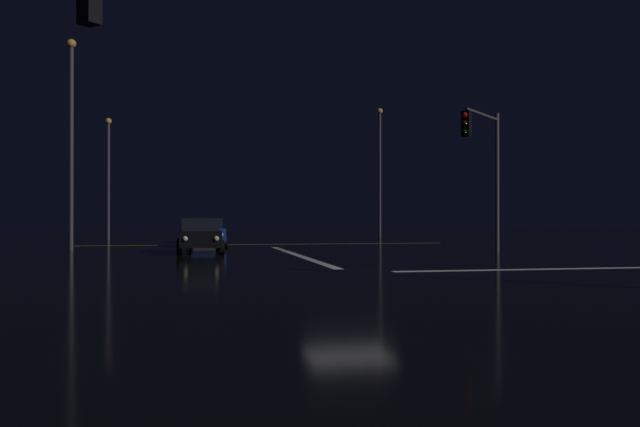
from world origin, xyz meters
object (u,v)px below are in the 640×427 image
at_px(sedan_blue, 207,232).
at_px(streetlamp_left_near, 71,130).
at_px(traffic_signal_ne, 485,154).
at_px(streetlamp_left_far, 108,169).
at_px(sedan_silver, 202,230).
at_px(sedan_black, 200,235).
at_px(streetlamp_right_far, 380,164).

relative_size(sedan_blue, streetlamp_left_near, 0.43).
relative_size(traffic_signal_ne, streetlamp_left_far, 0.74).
bearing_deg(sedan_blue, streetlamp_left_far, 117.43).
bearing_deg(traffic_signal_ne, streetlamp_left_near, 160.82).
height_order(sedan_silver, streetlamp_left_far, streetlamp_left_far).
relative_size(sedan_silver, traffic_signal_ne, 0.68).
bearing_deg(streetlamp_left_near, sedan_blue, 27.66).
height_order(sedan_silver, traffic_signal_ne, traffic_signal_ne).
relative_size(sedan_black, sedan_silver, 1.00).
bearing_deg(traffic_signal_ne, sedan_blue, 140.20).
distance_m(sedan_blue, streetlamp_left_far, 14.79).
height_order(streetlamp_right_far, streetlamp_left_far, streetlamp_right_far).
xyz_separation_m(traffic_signal_ne, streetlamp_right_far, (1.85, 22.35, 1.32)).
xyz_separation_m(sedan_black, streetlamp_left_far, (-5.99, 18.85, 4.22)).
bearing_deg(sedan_silver, traffic_signal_ne, -52.43).
xyz_separation_m(sedan_silver, streetlamp_left_near, (-6.42, -9.03, 4.98)).
bearing_deg(traffic_signal_ne, streetlamp_right_far, 85.28).
xyz_separation_m(sedan_silver, streetlamp_right_far, (13.67, 6.97, 4.92)).
relative_size(traffic_signal_ne, streetlamp_right_far, 0.64).
relative_size(sedan_blue, traffic_signal_ne, 0.68).
distance_m(sedan_black, streetlamp_left_near, 8.29).
bearing_deg(sedan_black, traffic_signal_ne, -15.92).
height_order(sedan_black, streetlamp_left_near, streetlamp_left_near).
bearing_deg(streetlamp_right_far, streetlamp_left_near, -141.48).
relative_size(sedan_blue, streetlamp_left_far, 0.50).
relative_size(traffic_signal_ne, streetlamp_left_near, 0.63).
bearing_deg(streetlamp_left_near, sedan_silver, 54.56).
distance_m(streetlamp_right_far, streetlamp_left_far, 20.11).
relative_size(streetlamp_right_far, streetlamp_left_far, 1.16).
bearing_deg(sedan_black, streetlamp_right_far, 53.18).
bearing_deg(sedan_silver, streetlamp_left_near, -125.44).
relative_size(streetlamp_right_far, streetlamp_left_near, 0.99).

